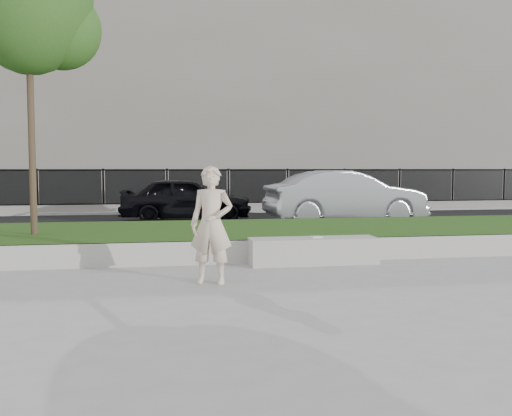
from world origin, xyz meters
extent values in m
plane|color=gray|center=(0.00, 0.00, 0.00)|extent=(90.00, 90.00, 0.00)
cube|color=black|center=(0.00, 3.00, 0.20)|extent=(34.00, 4.00, 0.40)
cube|color=#ACA9A1|center=(0.00, 1.04, 0.20)|extent=(34.00, 0.08, 0.40)
cube|color=black|center=(0.00, 8.50, 0.02)|extent=(34.00, 7.00, 0.04)
cube|color=gray|center=(0.00, 13.00, 0.06)|extent=(34.00, 3.00, 0.12)
cube|color=slate|center=(0.00, 12.00, 0.24)|extent=(32.00, 0.30, 0.24)
cube|color=black|center=(0.00, 12.00, 0.87)|extent=(32.00, 0.04, 1.50)
cube|color=black|center=(0.00, 12.00, 1.57)|extent=(32.00, 0.05, 0.05)
cube|color=black|center=(0.00, 12.00, 0.37)|extent=(32.00, 0.05, 0.05)
cube|color=slate|center=(0.00, 20.00, 5.00)|extent=(34.00, 10.00, 10.00)
cube|color=#ACA9A1|center=(1.63, 0.80, 0.22)|extent=(2.19, 0.55, 0.45)
imported|color=beige|center=(-0.23, -0.53, 0.83)|extent=(0.70, 0.57, 1.66)
cube|color=silver|center=(1.67, 0.81, 0.46)|extent=(0.24, 0.21, 0.02)
cylinder|color=#38281C|center=(-3.23, 2.57, 3.04)|extent=(0.13, 0.13, 5.28)
sphere|color=#2B531B|center=(-2.71, 2.78, 4.20)|extent=(1.48, 1.48, 1.48)
imported|color=black|center=(-0.10, 8.68, 0.71)|extent=(4.02, 1.85, 1.33)
imported|color=#A1A4AA|center=(4.43, 7.32, 0.80)|extent=(4.71, 1.91, 1.52)
camera|label=1|loc=(-1.00, -8.50, 1.63)|focal=40.00mm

